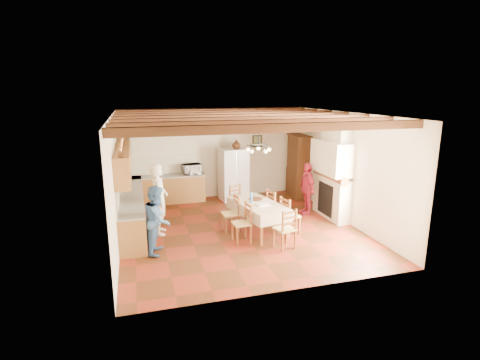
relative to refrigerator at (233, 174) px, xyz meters
name	(u,v)px	position (x,y,z in m)	size (l,w,h in m)	color
floor	(239,229)	(-0.55, -2.68, -0.87)	(6.00, 6.50, 0.02)	#4D2510
ceiling	(239,113)	(-0.55, -2.68, 2.15)	(6.00, 6.50, 0.02)	silver
wall_back	(213,153)	(-0.55, 0.58, 0.64)	(6.00, 0.02, 3.00)	#EDE2C9
wall_front	(291,213)	(-0.55, -5.94, 0.64)	(6.00, 0.02, 3.00)	#EDE2C9
wall_left	(115,181)	(-3.56, -2.68, 0.64)	(0.02, 6.50, 3.00)	#EDE2C9
wall_right	(344,167)	(2.46, -2.68, 0.64)	(0.02, 6.50, 3.00)	#EDE2C9
ceiling_beams	(239,117)	(-0.55, -2.68, 2.05)	(6.00, 6.30, 0.16)	#3D1A11
lower_cabinets_left	(132,210)	(-3.25, -1.63, -0.43)	(0.60, 4.30, 0.86)	brown
lower_cabinets_back	(169,189)	(-2.10, 0.27, -0.43)	(2.30, 0.60, 0.86)	brown
countertop_left	(131,194)	(-3.25, -1.63, 0.02)	(0.62, 4.30, 0.04)	slate
countertop_back	(168,176)	(-2.10, 0.27, 0.02)	(2.34, 0.62, 0.04)	slate
backsplash_left	(119,183)	(-3.54, -1.63, 0.34)	(0.03, 4.30, 0.60)	silver
backsplash_back	(167,164)	(-2.10, 0.55, 0.34)	(2.30, 0.03, 0.60)	silver
upper_cabinets	(123,158)	(-3.38, -1.63, 0.99)	(0.35, 4.20, 0.70)	brown
fireplace	(331,170)	(2.17, -2.48, 0.54)	(0.56, 1.60, 2.80)	beige
wall_picture	(257,141)	(1.00, 0.55, 0.99)	(0.34, 0.03, 0.42)	black
refrigerator	(233,174)	(0.00, 0.00, 0.00)	(0.86, 0.71, 1.72)	silver
hutch	(298,166)	(2.20, -0.25, 0.20)	(0.49, 1.17, 2.13)	#331E0F
dining_table	(258,206)	(-0.15, -3.00, -0.17)	(1.24, 1.92, 0.78)	beige
chandelier	(259,145)	(-0.15, -3.00, 1.39)	(0.47, 0.47, 0.03)	black
chair_left_near	(241,223)	(-0.74, -3.51, -0.38)	(0.42, 0.40, 0.96)	brown
chair_left_far	(230,213)	(-0.82, -2.75, -0.38)	(0.42, 0.40, 0.96)	brown
chair_right_near	(290,215)	(0.61, -3.31, -0.38)	(0.42, 0.40, 0.96)	brown
chair_right_far	(276,206)	(0.52, -2.53, -0.38)	(0.42, 0.40, 0.96)	brown
chair_end_near	(285,228)	(0.12, -4.13, -0.38)	(0.42, 0.40, 0.96)	brown
chair_end_far	(239,202)	(-0.33, -1.84, -0.38)	(0.42, 0.40, 0.96)	brown
person_man	(159,199)	(-2.57, -2.43, 0.05)	(0.66, 0.44, 1.82)	silver
person_woman_blue	(158,220)	(-2.69, -3.57, -0.09)	(0.75, 0.58, 1.54)	#3C6499
person_woman_red	(307,188)	(1.70, -1.99, -0.09)	(0.90, 0.37, 1.53)	maroon
microwave	(192,169)	(-1.33, 0.27, 0.20)	(0.59, 0.40, 0.33)	silver
fridge_vase	(236,144)	(0.11, 0.00, 1.01)	(0.29, 0.29, 0.30)	#331E0F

